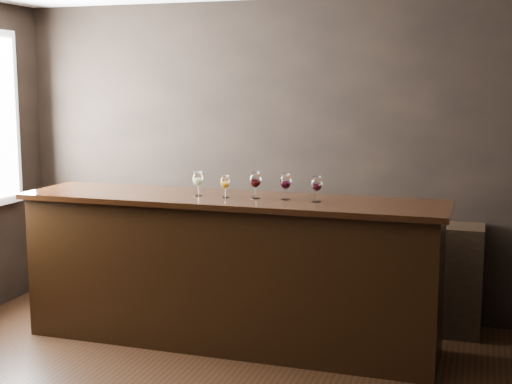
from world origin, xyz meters
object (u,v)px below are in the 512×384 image
(glass_amber, at_px, (225,183))
(bar_counter, at_px, (230,273))
(glass_red_a, at_px, (255,180))
(glass_red_c, at_px, (317,184))
(glass_white, at_px, (198,179))
(back_bar_shelf, at_px, (330,270))
(glass_red_b, at_px, (286,182))

(glass_amber, bearing_deg, bar_counter, 43.93)
(glass_red_a, height_order, glass_red_c, glass_red_a)
(glass_white, xyz_separation_m, glass_red_a, (0.47, 0.03, 0.01))
(glass_amber, xyz_separation_m, glass_red_c, (0.72, 0.02, 0.01))
(back_bar_shelf, relative_size, glass_red_b, 12.69)
(bar_counter, relative_size, glass_red_a, 15.69)
(back_bar_shelf, bearing_deg, glass_red_a, -119.78)
(glass_red_a, bearing_deg, glass_amber, -171.14)
(back_bar_shelf, relative_size, glass_white, 12.95)
(bar_counter, height_order, back_bar_shelf, bar_counter)
(glass_amber, xyz_separation_m, glass_red_b, (0.48, 0.05, 0.02))
(bar_counter, relative_size, glass_white, 16.67)
(glass_amber, relative_size, glass_red_a, 0.83)
(bar_counter, relative_size, glass_amber, 18.83)
(glass_amber, distance_m, glass_red_a, 0.24)
(glass_amber, xyz_separation_m, glass_red_a, (0.24, 0.04, 0.02))
(glass_red_a, bearing_deg, bar_counter, -177.04)
(glass_red_c, bearing_deg, glass_red_b, 173.28)
(glass_white, relative_size, glass_amber, 1.13)
(glass_red_c, bearing_deg, back_bar_shelf, 93.42)
(glass_white, bearing_deg, bar_counter, 3.22)
(bar_counter, height_order, glass_red_b, glass_red_b)
(glass_red_b, relative_size, glass_red_c, 1.03)
(glass_red_a, relative_size, glass_red_b, 1.04)
(back_bar_shelf, height_order, glass_white, glass_white)
(glass_red_a, distance_m, glass_red_b, 0.24)
(glass_white, xyz_separation_m, glass_red_b, (0.71, 0.04, 0.00))
(bar_counter, distance_m, glass_red_c, 1.02)
(glass_white, bearing_deg, glass_amber, -2.86)
(back_bar_shelf, relative_size, glass_red_a, 12.19)
(bar_counter, relative_size, glass_red_c, 16.79)
(glass_white, bearing_deg, glass_red_a, 3.10)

